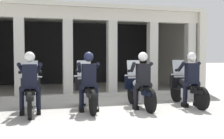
{
  "coord_description": "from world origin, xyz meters",
  "views": [
    {
      "loc": [
        -2.07,
        -7.29,
        1.48
      ],
      "look_at": [
        0.0,
        0.27,
        1.09
      ],
      "focal_mm": 44.09,
      "sensor_mm": 36.0,
      "label": 1
    }
  ],
  "objects_px": {
    "motorcycle_center_right": "(139,90)",
    "police_officer_center_right": "(143,75)",
    "police_officer_center_left": "(89,76)",
    "motorcycle_far_left": "(30,93)",
    "police_officer_far_right": "(191,75)",
    "motorcycle_center_left": "(87,91)",
    "motorcycle_far_right": "(186,88)",
    "police_officer_far_left": "(30,77)"
  },
  "relations": [
    {
      "from": "motorcycle_center_right",
      "to": "police_officer_center_right",
      "type": "distance_m",
      "value": 0.52
    },
    {
      "from": "police_officer_center_left",
      "to": "police_officer_center_right",
      "type": "height_order",
      "value": "same"
    },
    {
      "from": "motorcycle_center_right",
      "to": "motorcycle_far_left",
      "type": "bearing_deg",
      "value": -174.98
    },
    {
      "from": "police_officer_center_left",
      "to": "police_officer_far_right",
      "type": "distance_m",
      "value": 2.99
    },
    {
      "from": "motorcycle_center_left",
      "to": "motorcycle_far_right",
      "type": "bearing_deg",
      "value": 5.46
    },
    {
      "from": "motorcycle_center_left",
      "to": "motorcycle_far_right",
      "type": "xyz_separation_m",
      "value": [
        2.99,
        -0.13,
        0.0
      ]
    },
    {
      "from": "motorcycle_far_right",
      "to": "motorcycle_center_right",
      "type": "bearing_deg",
      "value": -173.24
    },
    {
      "from": "police_officer_center_left",
      "to": "motorcycle_far_right",
      "type": "bearing_deg",
      "value": 10.88
    },
    {
      "from": "motorcycle_center_left",
      "to": "police_officer_center_right",
      "type": "xyz_separation_m",
      "value": [
        1.49,
        -0.38,
        0.44
      ]
    },
    {
      "from": "motorcycle_far_left",
      "to": "police_officer_far_left",
      "type": "height_order",
      "value": "police_officer_far_left"
    },
    {
      "from": "police_officer_far_left",
      "to": "motorcycle_center_left",
      "type": "distance_m",
      "value": 1.59
    },
    {
      "from": "police_officer_center_left",
      "to": "police_officer_center_right",
      "type": "relative_size",
      "value": 1.0
    },
    {
      "from": "police_officer_center_left",
      "to": "motorcycle_far_right",
      "type": "relative_size",
      "value": 0.78
    },
    {
      "from": "police_officer_far_right",
      "to": "motorcycle_center_right",
      "type": "bearing_deg",
      "value": 176.05
    },
    {
      "from": "motorcycle_center_right",
      "to": "police_officer_far_right",
      "type": "distance_m",
      "value": 1.59
    },
    {
      "from": "motorcycle_center_right",
      "to": "motorcycle_far_right",
      "type": "relative_size",
      "value": 1.0
    },
    {
      "from": "motorcycle_far_left",
      "to": "motorcycle_far_right",
      "type": "xyz_separation_m",
      "value": [
        4.49,
        -0.11,
        0.0
      ]
    },
    {
      "from": "motorcycle_far_left",
      "to": "police_officer_center_right",
      "type": "height_order",
      "value": "police_officer_center_right"
    },
    {
      "from": "police_officer_center_right",
      "to": "motorcycle_center_left",
      "type": "bearing_deg",
      "value": 172.25
    },
    {
      "from": "police_officer_far_right",
      "to": "police_officer_center_right",
      "type": "bearing_deg",
      "value": -173.24
    },
    {
      "from": "police_officer_center_right",
      "to": "motorcycle_far_right",
      "type": "distance_m",
      "value": 1.58
    },
    {
      "from": "police_officer_center_left",
      "to": "motorcycle_center_right",
      "type": "xyz_separation_m",
      "value": [
        1.5,
        0.18,
        -0.44
      ]
    },
    {
      "from": "motorcycle_center_right",
      "to": "motorcycle_center_left",
      "type": "bearing_deg",
      "value": -177.17
    },
    {
      "from": "police_officer_far_left",
      "to": "police_officer_far_right",
      "type": "xyz_separation_m",
      "value": [
        4.49,
        -0.11,
        0.0
      ]
    },
    {
      "from": "motorcycle_far_left",
      "to": "motorcycle_far_right",
      "type": "relative_size",
      "value": 1.0
    },
    {
      "from": "police_officer_far_right",
      "to": "motorcycle_far_right",
      "type": "bearing_deg",
      "value": 97.59
    },
    {
      "from": "police_officer_far_left",
      "to": "motorcycle_far_left",
      "type": "bearing_deg",
      "value": 93.39
    },
    {
      "from": "motorcycle_far_left",
      "to": "police_officer_far_left",
      "type": "distance_m",
      "value": 0.52
    },
    {
      "from": "police_officer_center_left",
      "to": "police_officer_far_right",
      "type": "bearing_deg",
      "value": 5.46
    },
    {
      "from": "motorcycle_center_left",
      "to": "police_officer_center_right",
      "type": "bearing_deg",
      "value": -6.48
    },
    {
      "from": "motorcycle_center_left",
      "to": "motorcycle_far_right",
      "type": "height_order",
      "value": "same"
    },
    {
      "from": "police_officer_far_left",
      "to": "motorcycle_center_left",
      "type": "xyz_separation_m",
      "value": [
        1.5,
        0.3,
        -0.44
      ]
    },
    {
      "from": "police_officer_far_left",
      "to": "motorcycle_center_right",
      "type": "distance_m",
      "value": 3.03
    },
    {
      "from": "motorcycle_far_left",
      "to": "police_officer_far_left",
      "type": "xyz_separation_m",
      "value": [
        -0.0,
        -0.28,
        0.44
      ]
    },
    {
      "from": "motorcycle_far_left",
      "to": "police_officer_far_right",
      "type": "xyz_separation_m",
      "value": [
        4.48,
        -0.4,
        0.44
      ]
    },
    {
      "from": "motorcycle_far_right",
      "to": "police_officer_far_right",
      "type": "relative_size",
      "value": 1.29
    },
    {
      "from": "motorcycle_far_left",
      "to": "police_officer_far_right",
      "type": "distance_m",
      "value": 4.52
    },
    {
      "from": "police_officer_far_right",
      "to": "police_officer_far_left",
      "type": "bearing_deg",
      "value": -173.59
    },
    {
      "from": "motorcycle_far_left",
      "to": "motorcycle_center_right",
      "type": "bearing_deg",
      "value": 2.04
    },
    {
      "from": "motorcycle_center_right",
      "to": "motorcycle_far_right",
      "type": "distance_m",
      "value": 1.5
    },
    {
      "from": "motorcycle_center_left",
      "to": "police_officer_far_right",
      "type": "xyz_separation_m",
      "value": [
        2.99,
        -0.41,
        0.44
      ]
    },
    {
      "from": "police_officer_center_left",
      "to": "motorcycle_center_right",
      "type": "relative_size",
      "value": 0.78
    }
  ]
}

